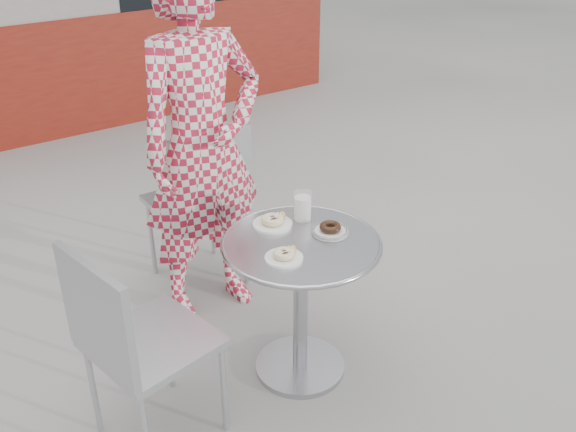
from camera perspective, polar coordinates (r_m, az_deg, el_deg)
ground at (r=3.12m, az=0.60°, el=-13.07°), size 60.00×60.00×0.00m
bistro_table at (r=2.78m, az=1.16°, el=-5.27°), size 0.68×0.68×0.69m
chair_far at (r=3.58m, az=-7.93°, el=-1.62°), size 0.47×0.47×0.95m
chair_left at (r=2.68m, az=-11.80°, el=-14.09°), size 0.50×0.50×0.91m
seated_person at (r=3.11m, az=-7.62°, el=6.09°), size 0.67×0.45×1.80m
plate_far at (r=2.81m, az=-1.34°, el=-0.48°), size 0.17×0.17×0.05m
plate_near at (r=2.57m, az=-0.32°, el=-3.51°), size 0.16×0.16×0.04m
plate_checker at (r=2.76m, az=3.77°, el=-1.22°), size 0.16×0.16×0.04m
milk_cup at (r=2.84m, az=1.31°, el=0.81°), size 0.08×0.08×0.13m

